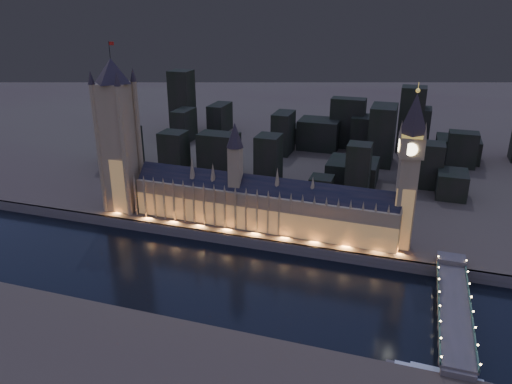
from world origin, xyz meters
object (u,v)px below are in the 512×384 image
(palace_of_westminster, at_px, (260,204))
(river_boat, at_px, (438,377))
(elizabeth_tower, at_px, (410,160))
(westminster_bridge, at_px, (453,308))
(victoria_tower, at_px, (118,130))

(palace_of_westminster, xyz_separation_m, river_boat, (126.70, -119.75, -24.81))
(palace_of_westminster, height_order, river_boat, palace_of_westminster)
(elizabeth_tower, xyz_separation_m, river_boat, (24.60, -119.92, -69.14))
(elizabeth_tower, relative_size, westminster_bridge, 0.99)
(palace_of_westminster, height_order, elizabeth_tower, elizabeth_tower)
(palace_of_westminster, relative_size, westminster_bridge, 1.79)
(victoria_tower, bearing_deg, river_boat, -26.31)
(elizabeth_tower, xyz_separation_m, westminster_bridge, (32.82, -65.38, -64.70))
(elizabeth_tower, height_order, river_boat, elizabeth_tower)
(palace_of_westminster, bearing_deg, elizabeth_tower, 0.10)
(victoria_tower, relative_size, river_boat, 2.65)
(palace_of_westminster, relative_size, victoria_tower, 1.54)
(palace_of_westminster, bearing_deg, victoria_tower, 179.91)
(palace_of_westminster, distance_m, elizabeth_tower, 111.31)
(victoria_tower, distance_m, river_boat, 279.96)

